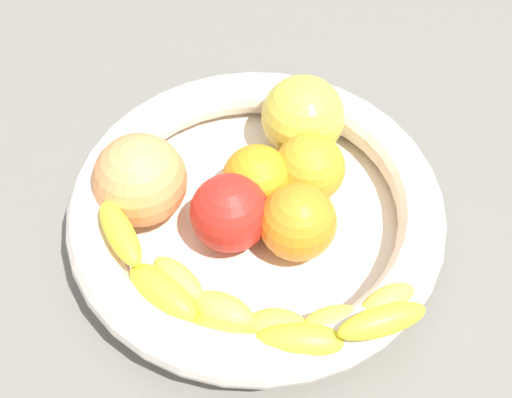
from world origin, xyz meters
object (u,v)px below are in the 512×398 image
(orange_mid_left, at_px, (298,222))
(banana_draped_left, at_px, (233,312))
(apple_yellow, at_px, (303,117))
(tomato_red, at_px, (232,215))
(peach_blush, at_px, (140,180))
(orange_front, at_px, (257,179))
(orange_mid_right, at_px, (306,164))
(banana_draped_right, at_px, (279,314))
(fruit_bowl, at_px, (256,212))

(orange_mid_left, bearing_deg, banana_draped_left, -68.42)
(orange_mid_left, distance_m, apple_yellow, 0.11)
(banana_draped_left, xyz_separation_m, orange_mid_left, (-0.03, 0.09, 0.00))
(tomato_red, bearing_deg, banana_draped_left, -34.61)
(orange_mid_left, xyz_separation_m, peach_blush, (-0.10, -0.08, 0.01))
(tomato_red, relative_size, peach_blush, 0.83)
(orange_front, relative_size, tomato_red, 0.91)
(banana_draped_left, xyz_separation_m, tomato_red, (-0.07, 0.05, 0.00))
(banana_draped_left, xyz_separation_m, orange_mid_right, (-0.08, 0.13, -0.00))
(peach_blush, bearing_deg, orange_mid_left, 37.63)
(banana_draped_right, bearing_deg, tomato_red, 167.16)
(tomato_red, bearing_deg, fruit_bowl, 95.94)
(orange_front, distance_m, apple_yellow, 0.08)
(orange_mid_left, xyz_separation_m, tomato_red, (-0.04, -0.04, 0.00))
(orange_mid_right, bearing_deg, peach_blush, -116.25)
(banana_draped_left, bearing_deg, orange_front, 135.72)
(fruit_bowl, xyz_separation_m, orange_mid_left, (0.04, 0.01, 0.02))
(banana_draped_left, height_order, peach_blush, peach_blush)
(banana_draped_left, xyz_separation_m, banana_draped_right, (0.02, 0.03, -0.01))
(orange_front, bearing_deg, banana_draped_left, -44.28)
(banana_draped_left, relative_size, orange_mid_left, 3.59)
(orange_front, xyz_separation_m, peach_blush, (-0.05, -0.08, 0.01))
(tomato_red, relative_size, apple_yellow, 0.87)
(orange_mid_right, bearing_deg, tomato_red, -84.69)
(banana_draped_left, xyz_separation_m, peach_blush, (-0.14, 0.01, 0.01))
(fruit_bowl, xyz_separation_m, orange_front, (-0.02, 0.01, 0.02))
(orange_mid_right, xyz_separation_m, peach_blush, (-0.06, -0.12, 0.01))
(orange_mid_right, bearing_deg, apple_yellow, 144.83)
(banana_draped_right, height_order, orange_mid_left, orange_mid_left)
(tomato_red, height_order, peach_blush, peach_blush)
(banana_draped_right, distance_m, peach_blush, 0.16)
(banana_draped_right, distance_m, tomato_red, 0.09)
(orange_mid_left, height_order, apple_yellow, apple_yellow)
(peach_blush, relative_size, apple_yellow, 1.04)
(orange_front, bearing_deg, orange_mid_right, 73.89)
(fruit_bowl, distance_m, tomato_red, 0.03)
(orange_mid_right, height_order, tomato_red, tomato_red)
(banana_draped_right, height_order, tomato_red, tomato_red)
(orange_mid_right, bearing_deg, banana_draped_left, -59.12)
(fruit_bowl, height_order, banana_draped_right, banana_draped_right)
(peach_blush, bearing_deg, banana_draped_left, -2.51)
(banana_draped_left, relative_size, apple_yellow, 3.04)
(fruit_bowl, relative_size, banana_draped_right, 2.02)
(orange_mid_right, bearing_deg, orange_front, -106.11)
(banana_draped_left, bearing_deg, fruit_bowl, 134.44)
(tomato_red, xyz_separation_m, apple_yellow, (-0.05, 0.11, 0.00))
(fruit_bowl, distance_m, peach_blush, 0.10)
(orange_mid_right, relative_size, tomato_red, 0.94)
(orange_mid_left, relative_size, orange_mid_right, 1.04)
(orange_front, bearing_deg, peach_blush, -120.92)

